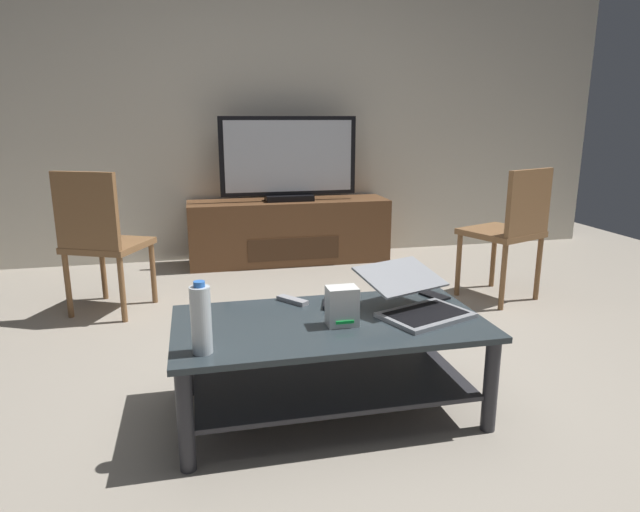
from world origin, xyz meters
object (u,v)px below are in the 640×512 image
coffee_table (329,349)px  dining_chair (511,226)px  router_box (342,306)px  cell_phone (434,296)px  media_cabinet (289,231)px  tv_remote (329,303)px  television (289,161)px  water_bottle_near (201,319)px  laptop (415,299)px  soundbar_remote (292,300)px  side_chair (100,236)px

coffee_table → dining_chair: 1.97m
router_box → cell_phone: size_ratio=1.15×
media_cabinet → tv_remote: media_cabinet is taller
television → cell_phone: (0.29, -2.36, -0.46)m
media_cabinet → router_box: (-0.23, -2.63, 0.23)m
router_box → water_bottle_near: bearing=-164.7°
media_cabinet → laptop: bearing=-87.5°
tv_remote → soundbar_remote: (-0.15, 0.07, 0.00)m
router_box → water_bottle_near: water_bottle_near is taller
coffee_table → router_box: 0.22m
television → tv_remote: television is taller
cell_phone → soundbar_remote: soundbar_remote is taller
laptop → router_box: size_ratio=3.22×
television → water_bottle_near: television is taller
laptop → water_bottle_near: (-0.91, -0.22, 0.06)m
coffee_table → media_cabinet: (0.27, 2.57, -0.02)m
side_chair → cell_phone: side_chair is taller
water_bottle_near → tv_remote: (0.57, 0.41, -0.12)m
dining_chair → tv_remote: size_ratio=5.73×
media_cabinet → water_bottle_near: size_ratio=6.43×
coffee_table → laptop: (0.38, 0.01, 0.19)m
media_cabinet → soundbar_remote: bearing=-99.3°
water_bottle_near → dining_chair: bearing=33.9°
coffee_table → media_cabinet: 2.59m
dining_chair → soundbar_remote: 1.90m
dining_chair → water_bottle_near: bearing=-146.1°
water_bottle_near → tv_remote: bearing=35.7°
television → side_chair: bearing=-143.0°
router_box → water_bottle_near: size_ratio=0.60×
coffee_table → laptop: size_ratio=2.49×
side_chair → tv_remote: side_chair is taller
television → dining_chair: 1.91m
router_box → media_cabinet: bearing=85.0°
media_cabinet → water_bottle_near: 2.91m
cell_phone → tv_remote: tv_remote is taller
television → laptop: size_ratio=2.24×
side_chair → laptop: side_chair is taller
television → router_box: bearing=-95.1°
router_box → water_bottle_near: (-0.56, -0.15, 0.05)m
side_chair → laptop: size_ratio=1.79×
soundbar_remote → cell_phone: bearing=-43.6°
coffee_table → side_chair: bearing=126.5°
television → soundbar_remote: 2.36m
cell_phone → tv_remote: 0.52m
television → tv_remote: bearing=-95.5°
soundbar_remote → water_bottle_near: bearing=-168.7°
dining_chair → side_chair: (-2.67, 0.32, -0.01)m
television → coffee_table: bearing=-96.0°
side_chair → router_box: bearing=-53.7°
media_cabinet → router_box: router_box is taller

